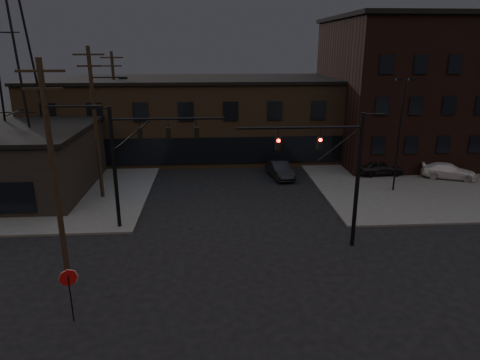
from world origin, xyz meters
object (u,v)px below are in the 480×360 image
parked_car_lot_b (448,171)px  traffic_signal_near (339,167)px  parked_car_lot_a (379,167)px  car_crossing (280,170)px  traffic_signal_far (134,154)px  stop_sign (69,283)px

parked_car_lot_b → traffic_signal_near: bearing=153.9°
parked_car_lot_a → car_crossing: size_ratio=0.93×
car_crossing → traffic_signal_near: bearing=-95.0°
traffic_signal_near → parked_car_lot_a: 16.52m
traffic_signal_far → car_crossing: 15.86m
parked_car_lot_a → car_crossing: bearing=85.2°
traffic_signal_far → stop_sign: size_ratio=3.23×
traffic_signal_far → parked_car_lot_a: traffic_signal_far is taller
traffic_signal_near → stop_sign: bearing=-154.1°
stop_sign → traffic_signal_far: bearing=82.7°
stop_sign → parked_car_lot_a: bearing=43.4°
traffic_signal_near → stop_sign: (-13.36, -6.49, -3.09)m
parked_car_lot_a → parked_car_lot_b: (5.77, -1.41, -0.04)m
traffic_signal_far → parked_car_lot_b: (25.95, 8.90, -4.20)m
traffic_signal_far → parked_car_lot_a: (20.17, 10.31, -4.15)m
parked_car_lot_a → parked_car_lot_b: bearing=-106.7°
traffic_signal_far → stop_sign: 10.55m
stop_sign → parked_car_lot_a: 29.55m
traffic_signal_near → parked_car_lot_b: size_ratio=1.74×
stop_sign → parked_car_lot_b: size_ratio=0.54×
stop_sign → parked_car_lot_a: size_ratio=0.59×
parked_car_lot_a → parked_car_lot_b: parked_car_lot_a is taller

